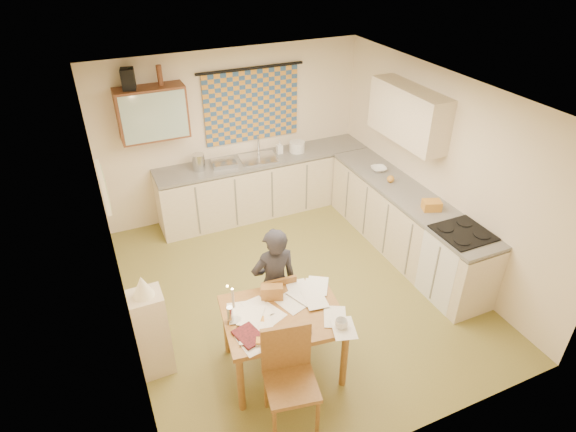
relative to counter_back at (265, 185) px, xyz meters
name	(u,v)px	position (x,y,z in m)	size (l,w,h in m)	color
floor	(296,289)	(-0.36, -1.95, -0.46)	(4.00, 4.50, 0.02)	olive
ceiling	(298,94)	(-0.36, -1.95, 2.06)	(4.00, 4.50, 0.02)	white
wall_back	(233,134)	(-0.36, 0.31, 0.80)	(4.00, 0.02, 2.50)	beige
wall_front	(421,340)	(-0.36, -4.21, 0.80)	(4.00, 0.02, 2.50)	beige
wall_left	(113,246)	(-2.37, -1.95, 0.80)	(0.02, 4.50, 2.50)	beige
wall_right	(439,171)	(1.65, -1.95, 0.80)	(0.02, 4.50, 2.50)	beige
window_blind	(252,106)	(-0.06, 0.27, 1.20)	(1.45, 0.03, 1.05)	#2C5180
curtain_rod	(251,68)	(-0.06, 0.25, 1.75)	(0.04, 0.04, 1.60)	black
wall_cabinet	(152,113)	(-1.51, 0.13, 1.35)	(0.90, 0.34, 0.70)	#5A2E1A
wall_cabinet_glass	(155,117)	(-1.51, -0.04, 1.35)	(0.84, 0.02, 0.64)	#99B2A5
upper_cabinet_right	(408,114)	(1.47, -1.40, 1.40)	(0.34, 1.30, 0.70)	beige
framed_print	(103,187)	(-2.33, -1.55, 1.25)	(0.04, 0.50, 0.40)	#F7F0CC
print_canvas	(106,187)	(-2.31, -1.55, 1.25)	(0.01, 0.42, 0.32)	#EBEDCE
counter_back	(265,185)	(0.00, 0.00, 0.00)	(3.30, 0.62, 0.92)	beige
counter_right	(404,223)	(1.34, -1.80, 0.00)	(0.62, 2.95, 0.92)	beige
stove	(456,264)	(1.34, -2.83, 0.02)	(0.61, 0.61, 0.94)	white
sink	(259,161)	(-0.09, 0.00, 0.43)	(0.55, 0.45, 0.10)	silver
tap	(258,145)	(-0.02, 0.18, 0.61)	(0.03, 0.03, 0.28)	silver
dish_rack	(224,163)	(-0.63, 0.00, 0.50)	(0.35, 0.30, 0.06)	silver
kettle	(199,162)	(-1.00, 0.00, 0.59)	(0.18, 0.18, 0.24)	silver
mixing_bowl	(297,147)	(0.55, 0.00, 0.55)	(0.24, 0.24, 0.16)	white
soap_bottle	(279,147)	(0.28, 0.05, 0.57)	(0.09, 0.09, 0.20)	white
bowl	(379,169)	(1.34, -1.08, 0.50)	(0.26, 0.26, 0.05)	white
orange_bag	(432,205)	(1.34, -2.25, 0.53)	(0.22, 0.16, 0.12)	#C8842B
fruit_orange	(391,179)	(1.29, -1.44, 0.52)	(0.10, 0.10, 0.10)	#C8842B
speaker	(128,79)	(-1.75, 0.13, 1.83)	(0.16, 0.20, 0.26)	black
bottle_green	(131,79)	(-1.70, 0.13, 1.83)	(0.07, 0.07, 0.26)	#195926
bottle_brown	(160,75)	(-1.35, 0.13, 1.83)	(0.07, 0.07, 0.26)	#5A2E1A
dining_table	(283,341)	(-1.01, -3.02, -0.07)	(1.25, 1.02, 0.75)	brown
chair_far	(275,311)	(-0.87, -2.48, -0.19)	(0.40, 0.40, 0.83)	brown
chair_near	(291,396)	(-1.19, -3.61, -0.14)	(0.53, 0.53, 1.01)	brown
person	(274,283)	(-0.88, -2.51, 0.24)	(0.52, 0.35, 1.37)	black
shelf_stand	(152,333)	(-2.20, -2.50, 0.04)	(0.32, 0.30, 0.99)	beige
lampshade	(142,286)	(-2.20, -2.50, 0.65)	(0.20, 0.20, 0.22)	#F7F0CC
letter_rack	(272,292)	(-1.02, -2.79, 0.38)	(0.22, 0.10, 0.16)	brown
mug	(341,324)	(-0.59, -3.42, 0.35)	(0.14, 0.14, 0.09)	white
magazine	(239,341)	(-1.52, -3.20, 0.31)	(0.27, 0.32, 0.03)	maroon
book	(246,327)	(-1.41, -3.06, 0.31)	(0.25, 0.29, 0.02)	#C8842B
orange_box	(263,342)	(-1.33, -3.30, 0.32)	(0.12, 0.08, 0.04)	#C8842B
eyeglasses	(305,332)	(-0.93, -3.34, 0.31)	(0.13, 0.04, 0.02)	black
candle_holder	(230,314)	(-1.51, -2.92, 0.39)	(0.06, 0.06, 0.18)	silver
candle	(233,298)	(-1.47, -2.94, 0.59)	(0.02, 0.02, 0.22)	white
candle_flame	(227,286)	(-1.50, -2.90, 0.71)	(0.02, 0.02, 0.02)	#FFCC66
papers	(285,311)	(-0.98, -3.02, 0.31)	(1.19, 1.03, 0.03)	white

